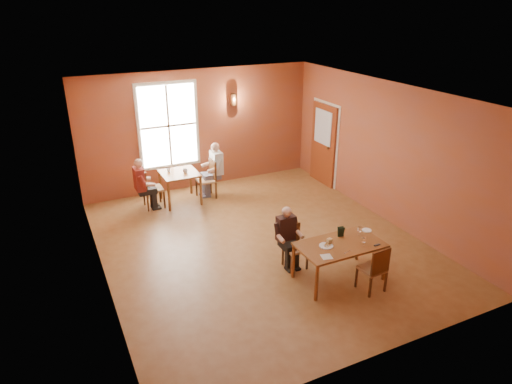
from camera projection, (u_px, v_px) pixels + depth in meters
name	position (u px, v px, depth m)	size (l,w,h in m)	color
ground	(260.00, 243.00, 9.18)	(6.00, 7.00, 0.01)	brown
wall_back	(200.00, 130.00, 11.50)	(6.00, 0.04, 3.00)	brown
wall_front	(384.00, 263.00, 5.69)	(6.00, 0.04, 3.00)	brown
wall_left	(95.00, 202.00, 7.40)	(0.04, 7.00, 3.00)	brown
wall_right	(386.00, 152.00, 9.79)	(0.04, 7.00, 3.00)	brown
ceiling	(261.00, 94.00, 8.01)	(6.00, 7.00, 0.04)	white
window	(168.00, 126.00, 11.06)	(1.36, 0.10, 1.96)	white
door	(323.00, 144.00, 11.85)	(0.12, 1.04, 2.10)	maroon
wall_sconce	(233.00, 99.00, 11.50)	(0.16, 0.16, 0.28)	brown
main_table	(339.00, 261.00, 7.91)	(1.47, 0.83, 0.69)	brown
chair_diner_main	(295.00, 248.00, 8.23)	(0.36, 0.36, 0.80)	#3F2613
diner_main	(296.00, 241.00, 8.14)	(0.44, 0.44, 1.10)	#433025
chair_empty	(372.00, 268.00, 7.57)	(0.37, 0.37, 0.84)	#5A3516
plate_food	(326.00, 246.00, 7.69)	(0.24, 0.24, 0.03)	silver
sandwich	(329.00, 242.00, 7.75)	(0.07, 0.07, 0.09)	tan
goblet_a	(359.00, 231.00, 8.04)	(0.07, 0.07, 0.16)	white
goblet_c	(363.00, 242.00, 7.68)	(0.06, 0.06, 0.16)	white
menu_stand	(341.00, 232.00, 7.99)	(0.11, 0.06, 0.18)	black
knife	(348.00, 252.00, 7.53)	(0.19, 0.01, 0.00)	silver
napkin	(327.00, 257.00, 7.38)	(0.17, 0.17, 0.01)	silver
side_plate	(367.00, 230.00, 8.22)	(0.17, 0.17, 0.01)	white
sunglasses	(377.00, 245.00, 7.73)	(0.12, 0.04, 0.01)	#232226
second_table	(180.00, 187.00, 10.92)	(0.85, 0.85, 0.75)	brown
chair_diner_white	(206.00, 179.00, 11.14)	(0.42, 0.42, 0.94)	#4D2816
diner_white	(207.00, 173.00, 11.08)	(0.52, 0.52, 1.29)	white
chair_diner_maroon	(153.00, 188.00, 10.62)	(0.42, 0.42, 0.96)	#452215
diner_maroon	(151.00, 183.00, 10.56)	(0.49, 0.49, 1.22)	#520F13
cup_a	(185.00, 171.00, 10.75)	(0.12, 0.12, 0.09)	silver
cup_b	(169.00, 170.00, 10.80)	(0.09, 0.09, 0.09)	white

